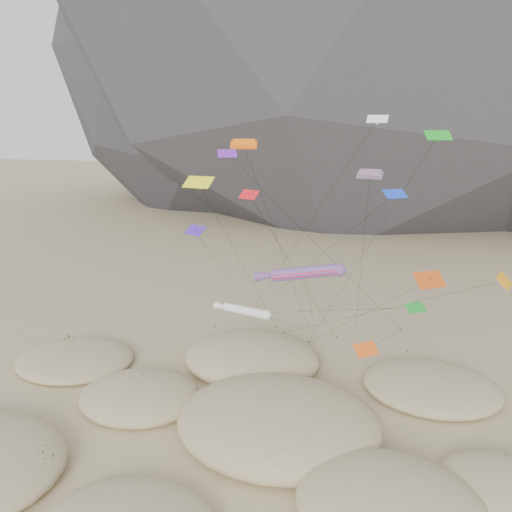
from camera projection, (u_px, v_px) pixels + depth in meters
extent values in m
plane|color=#CCB789|center=(252.00, 459.00, 36.97)|extent=(500.00, 500.00, 0.00)
ellipsoid|color=#2B2B30|center=(232.00, 52.00, 149.14)|extent=(136.20, 127.83, 116.00)
ellipsoid|color=#CCB789|center=(390.00, 505.00, 31.52)|extent=(12.05, 10.24, 3.58)
ellipsoid|color=#CCB789|center=(140.00, 396.00, 44.32)|extent=(10.88, 9.25, 2.65)
ellipsoid|color=#CCB789|center=(278.00, 422.00, 39.93)|extent=(16.48, 14.01, 4.24)
ellipsoid|color=#CCB789|center=(506.00, 487.00, 33.46)|extent=(8.99, 7.64, 2.14)
ellipsoid|color=#CCB789|center=(252.00, 358.00, 50.98)|extent=(13.92, 11.83, 3.64)
ellipsoid|color=#CCB789|center=(431.00, 386.00, 46.05)|extent=(12.48, 10.61, 2.44)
ellipsoid|color=#CCB789|center=(75.00, 359.00, 51.52)|extent=(12.21, 10.38, 2.04)
ellipsoid|color=black|center=(42.00, 463.00, 35.32)|extent=(2.09, 1.79, 0.63)
ellipsoid|color=black|center=(370.00, 493.00, 32.28)|extent=(3.06, 2.62, 0.92)
ellipsoid|color=black|center=(152.00, 392.00, 44.53)|extent=(3.12, 2.67, 0.94)
ellipsoid|color=black|center=(163.00, 384.00, 46.20)|extent=(2.38, 2.04, 0.71)
ellipsoid|color=black|center=(319.00, 421.00, 39.80)|extent=(3.38, 2.89, 1.01)
ellipsoid|color=black|center=(336.00, 413.00, 41.01)|extent=(2.52, 2.16, 0.76)
ellipsoid|color=black|center=(268.00, 428.00, 39.17)|extent=(2.19, 1.87, 0.66)
ellipsoid|color=black|center=(276.00, 352.00, 51.90)|extent=(3.06, 2.62, 0.92)
ellipsoid|color=black|center=(290.00, 360.00, 50.24)|extent=(2.59, 2.22, 0.78)
ellipsoid|color=black|center=(445.00, 377.00, 47.49)|extent=(2.52, 2.15, 0.75)
ellipsoid|color=black|center=(404.00, 395.00, 44.56)|extent=(1.95, 1.66, 0.58)
ellipsoid|color=black|center=(76.00, 346.00, 54.39)|extent=(2.53, 2.16, 0.76)
ellipsoid|color=black|center=(83.00, 363.00, 50.80)|extent=(1.85, 1.59, 0.56)
cylinder|color=#3F2D1E|center=(277.00, 327.00, 60.33)|extent=(0.08, 0.08, 0.30)
cylinder|color=#3F2D1E|center=(285.00, 332.00, 58.83)|extent=(0.08, 0.08, 0.30)
cylinder|color=#3F2D1E|center=(308.00, 342.00, 56.16)|extent=(0.08, 0.08, 0.30)
cylinder|color=#3F2D1E|center=(337.00, 337.00, 57.43)|extent=(0.08, 0.08, 0.30)
cylinder|color=#3F2D1E|center=(407.00, 351.00, 53.91)|extent=(0.08, 0.08, 0.30)
cylinder|color=#3F2D1E|center=(250.00, 313.00, 64.78)|extent=(0.08, 0.08, 0.30)
cylinder|color=#3F2D1E|center=(401.00, 329.00, 59.56)|extent=(0.08, 0.08, 0.30)
cylinder|color=#3F2D1E|center=(215.00, 326.00, 60.43)|extent=(0.08, 0.08, 0.30)
cylinder|color=red|center=(305.00, 273.00, 46.10)|extent=(6.50, 2.52, 1.81)
sphere|color=red|center=(340.00, 270.00, 45.98)|extent=(1.22, 1.22, 1.22)
cone|color=red|center=(268.00, 276.00, 46.25)|extent=(2.79, 1.59, 1.30)
cylinder|color=black|center=(310.00, 303.00, 53.59)|extent=(0.57, 12.86, 10.69)
cylinder|color=silver|center=(245.00, 311.00, 42.56)|extent=(4.46, 2.51, 1.04)
sphere|color=silver|center=(267.00, 315.00, 41.18)|extent=(0.76, 0.76, 0.76)
cone|color=silver|center=(223.00, 307.00, 44.08)|extent=(1.95, 1.35, 0.78)
cylinder|color=black|center=(279.00, 321.00, 51.38)|extent=(2.67, 17.07, 8.60)
cube|color=#FD640D|center=(244.00, 145.00, 42.89)|extent=(2.41, 1.36, 0.69)
cube|color=#FD640D|center=(244.00, 143.00, 42.84)|extent=(2.04, 1.09, 0.67)
cylinder|color=black|center=(282.00, 254.00, 50.67)|extent=(4.92, 11.58, 22.26)
cube|color=red|center=(370.00, 175.00, 39.73)|extent=(2.13, 1.18, 0.57)
cube|color=red|center=(370.00, 173.00, 39.68)|extent=(1.80, 0.96, 0.57)
cylinder|color=black|center=(361.00, 271.00, 48.85)|extent=(0.87, 13.65, 20.08)
cube|color=red|center=(249.00, 195.00, 42.99)|extent=(1.91, 1.45, 0.72)
cube|color=red|center=(249.00, 196.00, 43.03)|extent=(0.28, 0.30, 0.58)
cylinder|color=black|center=(299.00, 277.00, 50.22)|extent=(7.26, 12.16, 18.06)
cube|color=white|center=(377.00, 119.00, 40.95)|extent=(1.76, 1.03, 0.64)
cube|color=white|center=(377.00, 121.00, 40.99)|extent=(0.22, 0.21, 0.58)
cylinder|color=black|center=(300.00, 238.00, 52.88)|extent=(14.72, 15.07, 24.37)
cube|color=green|center=(438.00, 135.00, 42.07)|extent=(2.43, 1.71, 0.80)
cube|color=green|center=(438.00, 137.00, 42.11)|extent=(0.31, 0.29, 0.76)
cylinder|color=black|center=(364.00, 254.00, 49.13)|extent=(11.25, 5.89, 23.03)
cube|color=purple|center=(227.00, 153.00, 41.21)|extent=(1.76, 1.35, 0.65)
cube|color=purple|center=(227.00, 155.00, 41.25)|extent=(0.26, 0.27, 0.54)
cylinder|color=black|center=(330.00, 258.00, 50.40)|extent=(16.12, 17.49, 21.61)
cube|color=#EF5A16|center=(366.00, 349.00, 38.48)|extent=(2.11, 1.93, 0.79)
cube|color=#EF5A16|center=(366.00, 351.00, 38.52)|extent=(0.34, 0.34, 0.65)
cylinder|color=black|center=(387.00, 338.00, 49.03)|extent=(3.94, 21.47, 7.17)
cube|color=#FFF81A|center=(198.00, 182.00, 41.34)|extent=(2.63, 1.68, 0.86)
cube|color=#FFF81A|center=(198.00, 184.00, 41.38)|extent=(0.33, 0.27, 0.85)
cylinder|color=black|center=(245.00, 268.00, 50.85)|extent=(3.70, 15.79, 19.30)
cube|color=orange|center=(504.00, 281.00, 37.31)|extent=(1.66, 2.24, 0.89)
cube|color=orange|center=(504.00, 282.00, 37.35)|extent=(0.38, 0.34, 0.67)
cylinder|color=black|center=(370.00, 313.00, 48.08)|extent=(19.30, 14.77, 12.67)
cube|color=#481EB2|center=(195.00, 230.00, 43.90)|extent=(2.13, 1.69, 0.74)
cube|color=#481EB2|center=(195.00, 232.00, 43.94)|extent=(0.30, 0.30, 0.65)
cylinder|color=black|center=(228.00, 280.00, 54.36)|extent=(0.36, 18.22, 14.90)
cube|color=blue|center=(395.00, 194.00, 39.25)|extent=(2.08, 1.81, 0.62)
cube|color=blue|center=(395.00, 196.00, 39.29)|extent=(0.27, 0.25, 0.64)
cylinder|color=black|center=(305.00, 268.00, 52.03)|extent=(16.44, 18.07, 18.67)
cube|color=green|center=(415.00, 308.00, 37.94)|extent=(1.80, 1.63, 0.54)
cube|color=green|center=(415.00, 309.00, 37.98)|extent=(0.24, 0.22, 0.55)
cylinder|color=black|center=(311.00, 311.00, 51.38)|extent=(18.44, 21.26, 10.49)
cube|color=#CE4A13|center=(429.00, 280.00, 37.77)|extent=(2.58, 2.21, 1.06)
cube|color=#CE4A13|center=(429.00, 282.00, 37.80)|extent=(0.44, 0.47, 0.77)
cylinder|color=black|center=(357.00, 317.00, 46.97)|extent=(10.80, 13.52, 12.59)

